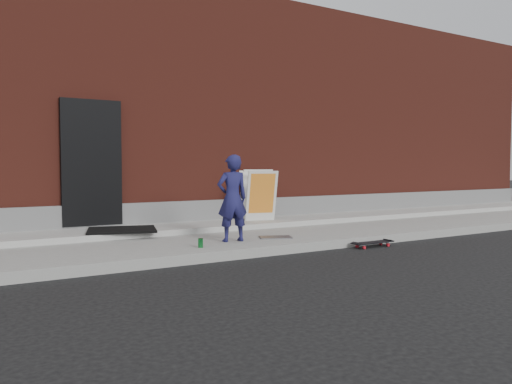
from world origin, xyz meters
TOP-DOWN VIEW (x-y plane):
  - ground at (0.00, 0.00)m, footprint 80.00×80.00m
  - sidewalk at (0.00, 1.50)m, footprint 20.00×3.00m
  - apron at (0.00, 2.40)m, footprint 20.00×1.20m
  - building at (-0.00, 6.99)m, footprint 20.00×8.10m
  - child at (-0.94, 0.72)m, footprint 0.53×0.38m
  - skateboard at (1.22, -0.16)m, footprint 0.77×0.20m
  - pizza_sign at (0.57, 2.42)m, footprint 0.76×0.85m
  - soda_can at (-1.63, 0.42)m, footprint 0.08×0.08m
  - doormat at (-2.30, 2.14)m, footprint 1.31×1.16m
  - utility_plate at (-0.14, 0.70)m, footprint 0.62×0.52m

SIDE VIEW (x-z plane):
  - ground at x=0.00m, z-range 0.00..0.00m
  - skateboard at x=1.22m, z-range 0.03..0.11m
  - sidewalk at x=0.00m, z-range 0.00..0.15m
  - utility_plate at x=-0.14m, z-range 0.15..0.17m
  - apron at x=0.00m, z-range 0.15..0.25m
  - soda_can at x=-1.63m, z-range 0.15..0.29m
  - doormat at x=-2.30m, z-range 0.25..0.28m
  - pizza_sign at x=0.57m, z-range 0.25..1.27m
  - child at x=-0.94m, z-range 0.15..1.52m
  - building at x=0.00m, z-range 0.00..5.00m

